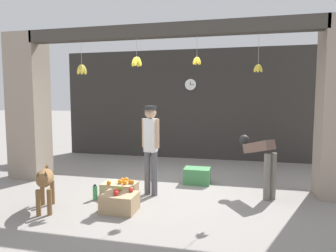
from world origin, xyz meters
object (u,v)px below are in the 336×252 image
object	(u,v)px
dog	(45,181)
wall_clock	(191,85)
shopkeeper	(151,143)
water_bottle	(95,193)
worker_stooping	(261,157)
produce_box_green	(197,176)
fruit_crate_apples	(120,202)
fruit_crate_oranges	(120,189)

from	to	relation	value
dog	wall_clock	size ratio (longest dim) A/B	2.55
shopkeeper	water_bottle	world-z (taller)	shopkeeper
shopkeeper	worker_stooping	bearing A→B (deg)	-156.33
worker_stooping	wall_clock	size ratio (longest dim) A/B	3.15
produce_box_green	water_bottle	size ratio (longest dim) A/B	1.96
worker_stooping	wall_clock	world-z (taller)	wall_clock
dog	wall_clock	distance (m)	4.98
shopkeeper	water_bottle	bearing A→B (deg)	41.19
fruit_crate_apples	wall_clock	distance (m)	4.66
shopkeeper	water_bottle	distance (m)	1.27
shopkeeper	produce_box_green	bearing A→B (deg)	-116.08
dog	produce_box_green	xyz separation A→B (m)	(2.08, 1.99, -0.31)
fruit_crate_oranges	water_bottle	size ratio (longest dim) A/B	2.24
worker_stooping	wall_clock	xyz separation A→B (m)	(-1.72, 2.96, 1.41)
worker_stooping	fruit_crate_oranges	world-z (taller)	worker_stooping
fruit_crate_oranges	wall_clock	bearing A→B (deg)	78.84
fruit_crate_apples	water_bottle	xyz separation A→B (m)	(-0.61, 0.38, -0.02)
fruit_crate_oranges	fruit_crate_apples	bearing A→B (deg)	-67.99
dog	water_bottle	bearing A→B (deg)	111.11
dog	shopkeeper	size ratio (longest dim) A/B	0.53
water_bottle	wall_clock	world-z (taller)	wall_clock
worker_stooping	produce_box_green	distance (m)	1.40
fruit_crate_oranges	produce_box_green	world-z (taller)	produce_box_green
worker_stooping	fruit_crate_apples	xyz separation A→B (m)	(-2.15, -1.24, -0.55)
dog	fruit_crate_apples	size ratio (longest dim) A/B	1.62
shopkeeper	fruit_crate_apples	size ratio (longest dim) A/B	3.06
wall_clock	fruit_crate_apples	bearing A→B (deg)	-95.81
water_bottle	produce_box_green	bearing A→B (deg)	41.26
shopkeeper	fruit_crate_oranges	size ratio (longest dim) A/B	2.69
shopkeeper	produce_box_green	world-z (taller)	shopkeeper
shopkeeper	wall_clock	world-z (taller)	wall_clock
produce_box_green	water_bottle	xyz separation A→B (m)	(-1.57, -1.37, -0.03)
dog	wall_clock	xyz separation A→B (m)	(1.55, 4.44, 1.63)
shopkeeper	wall_clock	distance (m)	3.55
produce_box_green	wall_clock	distance (m)	3.17
fruit_crate_oranges	produce_box_green	distance (m)	1.64
dog	wall_clock	bearing A→B (deg)	131.57
fruit_crate_oranges	produce_box_green	size ratio (longest dim) A/B	1.14
produce_box_green	worker_stooping	bearing A→B (deg)	-23.51
produce_box_green	shopkeeper	bearing A→B (deg)	-128.31
worker_stooping	fruit_crate_apples	world-z (taller)	worker_stooping
worker_stooping	produce_box_green	size ratio (longest dim) A/B	2.01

